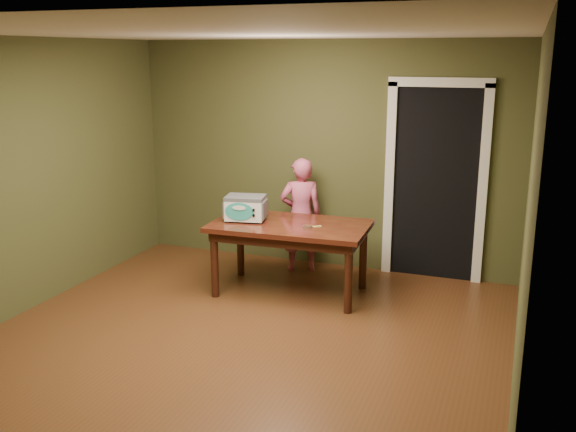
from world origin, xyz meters
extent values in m
plane|color=#572E19|center=(0.00, 0.00, 0.00)|extent=(5.00, 5.00, 0.00)
cube|color=#444525|center=(0.00, 2.50, 1.30)|extent=(4.50, 0.02, 2.60)
cube|color=#444525|center=(-2.25, 0.00, 1.30)|extent=(0.02, 5.00, 2.60)
cube|color=#444525|center=(2.25, 0.00, 1.30)|extent=(0.02, 5.00, 2.60)
cube|color=white|center=(0.00, 0.00, 2.60)|extent=(4.50, 5.00, 0.02)
cube|color=black|center=(1.30, 2.80, 1.05)|extent=(0.90, 0.60, 2.10)
cube|color=black|center=(1.30, 2.48, 1.05)|extent=(0.90, 0.02, 2.10)
cube|color=white|center=(0.80, 2.47, 1.05)|extent=(0.10, 0.06, 2.20)
cube|color=white|center=(1.80, 2.47, 1.05)|extent=(0.10, 0.06, 2.20)
cube|color=white|center=(1.30, 2.47, 2.15)|extent=(1.10, 0.06, 0.10)
cube|color=#36100C|center=(-0.01, 1.45, 0.72)|extent=(1.64, 0.97, 0.05)
cube|color=black|center=(-0.01, 1.45, 0.65)|extent=(1.51, 0.84, 0.10)
cylinder|color=black|center=(-0.69, 1.07, 0.35)|extent=(0.08, 0.08, 0.70)
cylinder|color=black|center=(-0.72, 1.77, 0.35)|extent=(0.08, 0.08, 0.70)
cylinder|color=black|center=(0.71, 1.13, 0.35)|extent=(0.08, 0.08, 0.70)
cylinder|color=black|center=(0.68, 1.83, 0.35)|extent=(0.08, 0.08, 0.70)
cylinder|color=#4C4F54|center=(-0.62, 1.27, 0.76)|extent=(0.03, 0.03, 0.02)
cylinder|color=#4C4F54|center=(-0.66, 1.48, 0.76)|extent=(0.03, 0.03, 0.02)
cylinder|color=#4C4F54|center=(-0.30, 1.33, 0.76)|extent=(0.03, 0.03, 0.02)
cylinder|color=#4C4F54|center=(-0.34, 1.54, 0.76)|extent=(0.03, 0.03, 0.02)
cube|color=white|center=(-0.48, 1.40, 0.88)|extent=(0.44, 0.35, 0.22)
cube|color=#4C4F54|center=(-0.48, 1.40, 1.00)|extent=(0.45, 0.36, 0.03)
cube|color=#4C4F54|center=(-0.68, 1.37, 0.88)|extent=(0.07, 0.25, 0.17)
cube|color=#4C4F54|center=(-0.28, 1.44, 0.88)|extent=(0.07, 0.25, 0.17)
ellipsoid|color=teal|center=(-0.49, 1.26, 0.88)|extent=(0.29, 0.07, 0.19)
cylinder|color=black|center=(-0.34, 1.28, 0.90)|extent=(0.03, 0.02, 0.03)
cylinder|color=black|center=(-0.34, 1.28, 0.85)|extent=(0.02, 0.02, 0.02)
cylinder|color=silver|center=(0.21, 1.37, 0.76)|extent=(0.10, 0.10, 0.02)
cylinder|color=#52281B|center=(0.21, 1.37, 0.77)|extent=(0.09, 0.09, 0.01)
cube|color=#E8E464|center=(0.26, 1.39, 0.75)|extent=(0.15, 0.14, 0.01)
imported|color=#CC5478|center=(-0.14, 2.17, 0.66)|extent=(0.57, 0.48, 1.31)
camera|label=1|loc=(2.21, -4.50, 2.45)|focal=40.00mm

